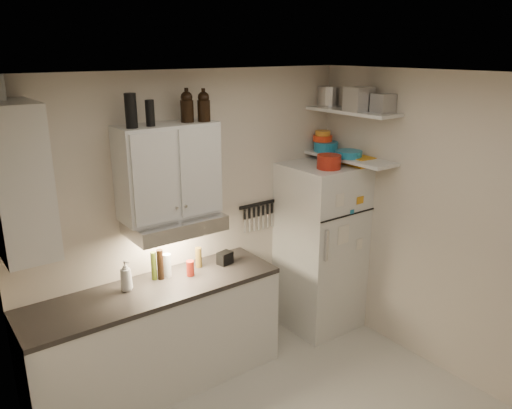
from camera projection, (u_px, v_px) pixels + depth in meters
ceiling at (313, 75)px, 2.89m from camera, size 3.20×3.00×0.02m
back_wall at (193, 220)px, 4.44m from camera, size 3.20×0.02×2.60m
left_wall at (54, 370)px, 2.37m from camera, size 0.02×3.00×2.60m
right_wall at (449, 230)px, 4.19m from camera, size 0.02×3.00×2.60m
base_cabinet at (157, 340)px, 4.15m from camera, size 2.10×0.60×0.88m
countertop at (154, 290)px, 4.01m from camera, size 2.10×0.62×0.04m
upper_cabinet at (168, 171)px, 3.98m from camera, size 0.80×0.33×0.75m
side_cabinet at (17, 180)px, 3.20m from camera, size 0.33×0.55×1.00m
range_hood at (175, 224)px, 4.06m from camera, size 0.76×0.46×0.12m
fridge at (321, 247)px, 5.01m from camera, size 0.70×0.68×1.70m
shelf_hi at (352, 111)px, 4.62m from camera, size 0.30×0.95×0.03m
shelf_lo at (349, 158)px, 4.75m from camera, size 0.30×0.95×0.03m
knife_strip at (258, 204)px, 4.81m from camera, size 0.42×0.02×0.03m
dutch_oven at (329, 162)px, 4.57m from camera, size 0.30×0.30×0.13m
book_stack at (359, 161)px, 4.70m from camera, size 0.21×0.26×0.08m
spice_jar at (326, 160)px, 4.72m from camera, size 0.07×0.07×0.10m
stock_pot at (331, 96)px, 4.91m from camera, size 0.30×0.30×0.19m
tin_a at (359, 99)px, 4.48m from camera, size 0.22×0.20×0.22m
tin_b at (383, 103)px, 4.40m from camera, size 0.18×0.18×0.16m
bowl_teal at (326, 147)px, 4.97m from camera, size 0.24×0.24×0.10m
bowl_orange at (323, 138)px, 4.98m from camera, size 0.19×0.19×0.06m
bowl_yellow at (323, 133)px, 4.96m from camera, size 0.15×0.15×0.05m
plates at (349, 154)px, 4.70m from camera, size 0.33×0.33×0.06m
growler_a at (187, 106)px, 3.91m from camera, size 0.13×0.13×0.25m
growler_b at (204, 106)px, 3.95m from camera, size 0.13×0.13×0.24m
thermos_a at (150, 113)px, 3.72m from camera, size 0.08×0.08×0.20m
thermos_b at (131, 111)px, 3.62m from camera, size 0.11×0.11×0.25m
soap_bottle at (126, 274)px, 3.93m from camera, size 0.14×0.14×0.28m
pepper_mill at (199, 257)px, 4.36m from camera, size 0.06×0.06×0.18m
oil_bottle at (154, 266)px, 4.12m from camera, size 0.06×0.06×0.24m
vinegar_bottle at (160, 264)px, 4.12m from camera, size 0.07×0.07×0.26m
clear_bottle at (167, 265)px, 4.18m from camera, size 0.09×0.09×0.20m
red_jar at (190, 268)px, 4.20m from camera, size 0.07×0.07×0.13m
caddy at (225, 258)px, 4.44m from camera, size 0.15×0.12×0.11m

